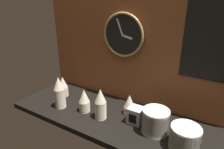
# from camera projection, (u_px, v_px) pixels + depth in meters

# --- Properties ---
(ground_plane) EXTENTS (1.60, 0.56, 0.04)m
(ground_plane) POSITION_uv_depth(u_px,v_px,m) (117.00, 118.00, 1.45)
(ground_plane) COLOR black
(wall_tiled_back) EXTENTS (1.60, 0.03, 1.05)m
(wall_tiled_back) POSITION_uv_depth(u_px,v_px,m) (136.00, 37.00, 1.46)
(wall_tiled_back) COLOR brown
(wall_tiled_back) RESTS_ON ground_plane
(cup_stack_far_left) EXTENTS (0.08, 0.08, 0.17)m
(cup_stack_far_left) POSITION_uv_depth(u_px,v_px,m) (63.00, 86.00, 1.70)
(cup_stack_far_left) COLOR beige
(cup_stack_far_left) RESTS_ON ground_plane
(cup_stack_center) EXTENTS (0.08, 0.08, 0.23)m
(cup_stack_center) POSITION_uv_depth(u_px,v_px,m) (101.00, 104.00, 1.38)
(cup_stack_center) COLOR beige
(cup_stack_center) RESTS_ON ground_plane
(cup_stack_center_left) EXTENTS (0.08, 0.08, 0.17)m
(cup_stack_center_left) POSITION_uv_depth(u_px,v_px,m) (84.00, 100.00, 1.47)
(cup_stack_center_left) COLOR beige
(cup_stack_center_left) RESTS_ON ground_plane
(cup_stack_center_right) EXTENTS (0.08, 0.08, 0.15)m
(cup_stack_center_right) POSITION_uv_depth(u_px,v_px,m) (129.00, 104.00, 1.45)
(cup_stack_center_right) COLOR beige
(cup_stack_center_right) RESTS_ON ground_plane
(cup_stack_left) EXTENTS (0.08, 0.08, 0.25)m
(cup_stack_left) POSITION_uv_depth(u_px,v_px,m) (59.00, 92.00, 1.51)
(cup_stack_left) COLOR beige
(cup_stack_left) RESTS_ON ground_plane
(bowl_stack_far_right) EXTENTS (0.17, 0.17, 0.14)m
(bowl_stack_far_right) POSITION_uv_depth(u_px,v_px,m) (185.00, 137.00, 1.12)
(bowl_stack_far_right) COLOR beige
(bowl_stack_far_right) RESTS_ON ground_plane
(bowl_stack_right) EXTENTS (0.17, 0.17, 0.16)m
(bowl_stack_right) POSITION_uv_depth(u_px,v_px,m) (155.00, 121.00, 1.25)
(bowl_stack_right) COLOR beige
(bowl_stack_right) RESTS_ON ground_plane
(wall_clock) EXTENTS (0.33, 0.03, 0.33)m
(wall_clock) POSITION_uv_depth(u_px,v_px,m) (123.00, 35.00, 1.47)
(wall_clock) COLOR black
(menu_board) EXTENTS (0.42, 0.01, 0.54)m
(menu_board) POSITION_uv_depth(u_px,v_px,m) (221.00, 39.00, 1.15)
(menu_board) COLOR black
(napkin_dispenser) EXTENTS (0.10, 0.10, 0.11)m
(napkin_dispenser) POSITION_uv_depth(u_px,v_px,m) (136.00, 115.00, 1.35)
(napkin_dispenser) COLOR #B7B7BC
(napkin_dispenser) RESTS_ON ground_plane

